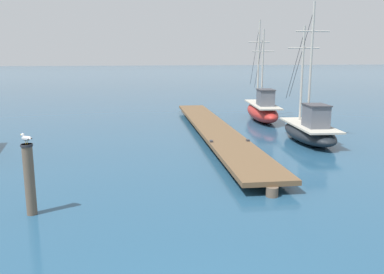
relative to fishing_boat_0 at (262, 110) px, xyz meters
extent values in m
cube|color=brown|center=(-4.35, -4.02, -0.34)|extent=(3.51, 19.02, 0.16)
cylinder|color=brown|center=(-5.21, -13.45, -0.56)|extent=(0.36, 0.36, 0.29)
cylinder|color=brown|center=(-4.78, -8.73, -0.56)|extent=(0.36, 0.36, 0.29)
cylinder|color=brown|center=(-4.35, -4.02, -0.56)|extent=(0.36, 0.36, 0.29)
cylinder|color=brown|center=(-3.92, 0.70, -0.56)|extent=(0.36, 0.36, 0.29)
cylinder|color=brown|center=(-3.49, 5.41, -0.56)|extent=(0.36, 0.36, 0.29)
cube|color=#333338|center=(-5.49, -7.72, -0.22)|extent=(0.14, 0.21, 0.08)
cube|color=#333338|center=(-3.90, -7.86, -0.22)|extent=(0.14, 0.21, 0.08)
ellipsoid|color=#AD2823|center=(0.01, 0.08, -0.17)|extent=(2.64, 6.14, 1.08)
cube|color=#B2AD9E|center=(0.01, 0.08, 0.34)|extent=(2.35, 5.52, 0.08)
cube|color=#565B66|center=(-0.15, -0.80, 0.85)|extent=(1.11, 1.49, 0.95)
cube|color=#3D3D42|center=(-0.15, -0.80, 1.35)|extent=(1.20, 1.61, 0.06)
cylinder|color=#B2ADA3|center=(0.07, 0.37, 2.71)|extent=(0.11, 0.11, 4.67)
cylinder|color=#B2ADA3|center=(0.07, 0.37, 3.67)|extent=(1.41, 0.32, 0.06)
cylinder|color=#333338|center=(0.30, 1.61, 2.95)|extent=(0.47, 2.39, 3.46)
cylinder|color=#B2ADA3|center=(0.31, 1.68, 3.04)|extent=(0.11, 0.11, 5.34)
cylinder|color=#B2ADA3|center=(0.31, 1.68, 4.29)|extent=(1.41, 0.32, 0.06)
cylinder|color=#333338|center=(0.58, 3.10, 3.31)|extent=(0.53, 2.73, 3.95)
ellipsoid|color=black|center=(-0.32, -6.61, -0.28)|extent=(2.50, 5.24, 0.85)
cube|color=#B2AD9E|center=(-0.32, -6.61, 0.11)|extent=(2.21, 4.71, 0.08)
cube|color=#565B66|center=(-0.43, -7.36, 0.64)|extent=(1.07, 1.39, 0.99)
cube|color=#3D3D42|center=(-0.43, -7.36, 1.17)|extent=(1.16, 1.50, 0.06)
cylinder|color=#B2ADA3|center=(-0.28, -6.36, 2.98)|extent=(0.11, 0.11, 5.67)
cylinder|color=#B2ADA3|center=(-0.28, -6.36, 4.49)|extent=(1.59, 0.29, 0.06)
cylinder|color=#333338|center=(-0.06, -4.85, 3.27)|extent=(0.46, 2.92, 4.20)
cylinder|color=#B2ADA3|center=(-0.12, -5.24, 2.48)|extent=(0.11, 0.11, 4.67)
cylinder|color=#B2ADA3|center=(-0.12, -5.24, 3.76)|extent=(1.59, 0.29, 0.06)
cylinder|color=#333338|center=(0.07, -3.99, 2.72)|extent=(0.38, 2.41, 3.46)
cylinder|color=brown|center=(-11.85, -13.36, 0.23)|extent=(0.26, 0.26, 1.87)
cylinder|color=#28282D|center=(-11.85, -13.36, 1.14)|extent=(0.30, 0.30, 0.06)
cylinder|color=gold|center=(-11.86, -13.38, 1.20)|extent=(0.01, 0.01, 0.07)
cylinder|color=gold|center=(-11.83, -13.34, 1.20)|extent=(0.01, 0.01, 0.07)
ellipsoid|color=white|center=(-11.85, -13.36, 1.31)|extent=(0.29, 0.27, 0.13)
ellipsoid|color=silver|center=(-11.87, -13.41, 1.32)|extent=(0.20, 0.18, 0.09)
ellipsoid|color=#383838|center=(-11.78, -13.48, 1.31)|extent=(0.07, 0.06, 0.04)
ellipsoid|color=silver|center=(-11.80, -13.33, 1.32)|extent=(0.20, 0.18, 0.09)
ellipsoid|color=#383838|center=(-11.72, -13.40, 1.31)|extent=(0.07, 0.06, 0.04)
cone|color=white|center=(-11.74, -13.46, 1.31)|extent=(0.11, 0.11, 0.07)
sphere|color=white|center=(-11.93, -13.28, 1.39)|extent=(0.08, 0.08, 0.08)
cone|color=gold|center=(-11.97, -13.25, 1.39)|extent=(0.05, 0.05, 0.02)
camera|label=1|loc=(-9.91, -23.76, 3.29)|focal=37.24mm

